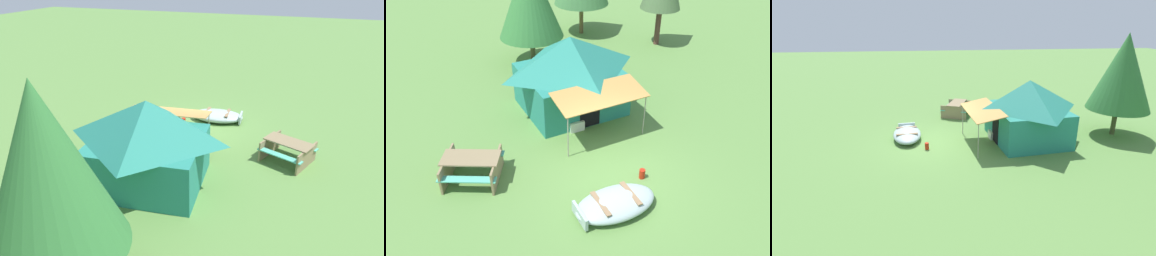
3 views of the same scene
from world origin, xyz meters
The scene contains 6 objects.
ground_plane centered at (0.00, 0.00, 0.00)m, with size 80.00×80.00×0.00m, color #5B8941.
beached_rowboat centered at (-0.61, -1.32, 0.24)m, with size 2.36×1.43×0.46m.
canvas_cabin_tent centered at (0.14, 4.11, 1.44)m, with size 3.92×4.71×2.77m.
picnic_table centered at (-3.90, 1.32, 0.48)m, with size 2.06×1.97×0.77m.
cooler_box centered at (-0.21, 2.64, 0.18)m, with size 0.52×0.34×0.35m, color silver.
fuel_can centered at (0.69, -0.42, 0.15)m, with size 0.17×0.17×0.29m, color red.
Camera 2 is at (-4.30, -8.20, 7.78)m, focal length 37.86 mm.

